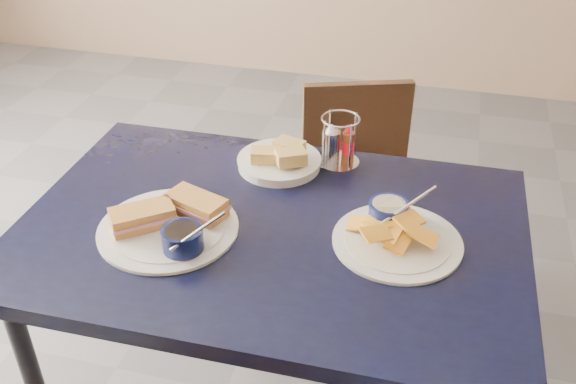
% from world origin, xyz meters
% --- Properties ---
extents(dining_table, '(1.16, 0.78, 0.75)m').
position_xyz_m(dining_table, '(-0.19, -0.09, 0.68)').
color(dining_table, black).
rests_on(dining_table, ground).
extents(chair_far, '(0.46, 0.46, 0.77)m').
position_xyz_m(chair_far, '(-0.06, 0.62, 0.44)').
color(chair_far, '#301D10').
rests_on(chair_far, ground).
extents(sandwich_plate, '(0.32, 0.32, 0.12)m').
position_xyz_m(sandwich_plate, '(-0.40, -0.17, 0.77)').
color(sandwich_plate, white).
rests_on(sandwich_plate, dining_table).
extents(plantain_plate, '(0.29, 0.29, 0.12)m').
position_xyz_m(plantain_plate, '(0.09, -0.07, 0.77)').
color(plantain_plate, white).
rests_on(plantain_plate, dining_table).
extents(bread_basket, '(0.22, 0.22, 0.07)m').
position_xyz_m(bread_basket, '(-0.24, 0.16, 0.77)').
color(bread_basket, white).
rests_on(bread_basket, dining_table).
extents(condiment_caddy, '(0.11, 0.11, 0.14)m').
position_xyz_m(condiment_caddy, '(-0.10, 0.22, 0.81)').
color(condiment_caddy, silver).
rests_on(condiment_caddy, dining_table).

